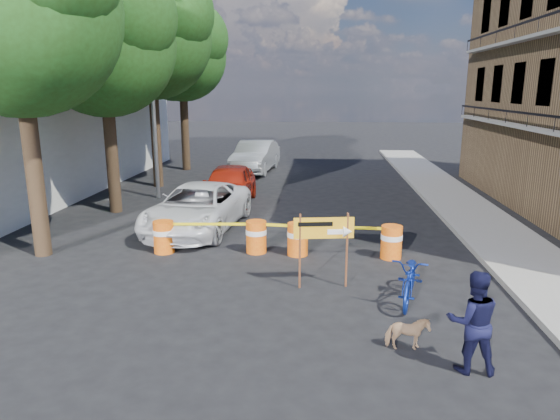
% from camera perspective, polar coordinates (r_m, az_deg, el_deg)
% --- Properties ---
extents(ground, '(120.00, 120.00, 0.00)m').
position_cam_1_polar(ground, '(11.41, 0.52, -9.24)').
color(ground, black).
rests_on(ground, ground).
extents(sidewalk_east, '(2.40, 40.00, 0.15)m').
position_cam_1_polar(sidewalk_east, '(17.90, 22.22, -1.50)').
color(sidewalk_east, gray).
rests_on(sidewalk_east, ground).
extents(tree_near, '(5.46, 5.20, 9.15)m').
position_cam_1_polar(tree_near, '(14.68, -27.80, 19.69)').
color(tree_near, '#332316').
rests_on(tree_near, ground).
extents(tree_mid_a, '(5.25, 5.00, 8.68)m').
position_cam_1_polar(tree_mid_a, '(19.09, -19.41, 17.63)').
color(tree_mid_a, '#332316').
rests_on(tree_mid_a, ground).
extents(tree_mid_b, '(5.67, 5.40, 9.62)m').
position_cam_1_polar(tree_mid_b, '(23.81, -14.47, 18.73)').
color(tree_mid_b, '#332316').
rests_on(tree_mid_b, ground).
extents(tree_far, '(5.04, 4.80, 8.84)m').
position_cam_1_polar(tree_far, '(28.54, -11.06, 16.98)').
color(tree_far, '#332316').
rests_on(tree_far, ground).
extents(streetlamp, '(1.25, 0.18, 8.00)m').
position_cam_1_polar(streetlamp, '(21.07, -14.22, 13.08)').
color(streetlamp, gray).
rests_on(streetlamp, ground).
extents(barrel_far_left, '(0.58, 0.58, 0.90)m').
position_cam_1_polar(barrel_far_left, '(14.21, -13.16, -2.93)').
color(barrel_far_left, '#EB4B0D').
rests_on(barrel_far_left, ground).
extents(barrel_mid_left, '(0.58, 0.58, 0.90)m').
position_cam_1_polar(barrel_mid_left, '(13.86, -2.73, -3.00)').
color(barrel_mid_left, '#EB4B0D').
rests_on(barrel_mid_left, ground).
extents(barrel_mid_right, '(0.58, 0.58, 0.90)m').
position_cam_1_polar(barrel_mid_right, '(13.64, 2.03, -3.27)').
color(barrel_mid_right, '#EB4B0D').
rests_on(barrel_mid_right, ground).
extents(barrel_far_right, '(0.58, 0.58, 0.90)m').
position_cam_1_polar(barrel_far_right, '(13.70, 12.61, -3.52)').
color(barrel_far_right, '#EB4B0D').
rests_on(barrel_far_right, ground).
extents(detour_sign, '(1.35, 0.32, 1.76)m').
position_cam_1_polar(detour_sign, '(11.26, 5.88, -2.72)').
color(detour_sign, '#592D19').
rests_on(detour_sign, ground).
extents(pedestrian, '(0.85, 0.67, 1.71)m').
position_cam_1_polar(pedestrian, '(8.66, 21.18, -11.81)').
color(pedestrian, black).
rests_on(pedestrian, ground).
extents(bicycle, '(0.96, 1.22, 2.04)m').
position_cam_1_polar(bicycle, '(10.91, 14.87, -5.08)').
color(bicycle, navy).
rests_on(bicycle, ground).
extents(dog, '(0.75, 0.37, 0.62)m').
position_cam_1_polar(dog, '(9.19, 14.33, -13.52)').
color(dog, tan).
rests_on(dog, ground).
extents(suv_white, '(2.98, 5.48, 1.46)m').
position_cam_1_polar(suv_white, '(16.23, -9.40, 0.25)').
color(suv_white, silver).
rests_on(suv_white, ground).
extents(sedan_red, '(2.00, 4.66, 1.57)m').
position_cam_1_polar(sedan_red, '(19.66, -5.84, 2.87)').
color(sedan_red, maroon).
rests_on(sedan_red, ground).
extents(sedan_silver, '(2.31, 5.30, 1.69)m').
position_cam_1_polar(sedan_silver, '(27.48, -2.82, 6.13)').
color(sedan_silver, '#B8BCC0').
rests_on(sedan_silver, ground).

